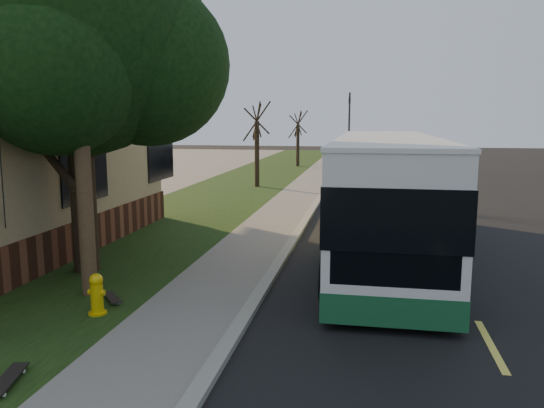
# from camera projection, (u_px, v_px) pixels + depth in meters

# --- Properties ---
(ground) EXTENTS (120.00, 120.00, 0.00)m
(ground) POSITION_uv_depth(u_px,v_px,m) (241.00, 328.00, 8.94)
(ground) COLOR black
(ground) RESTS_ON ground
(road) EXTENTS (8.00, 80.00, 0.01)m
(road) POSITION_uv_depth(u_px,v_px,m) (425.00, 223.00, 17.94)
(road) COLOR black
(road) RESTS_ON ground
(curb) EXTENTS (0.25, 80.00, 0.12)m
(curb) POSITION_uv_depth(u_px,v_px,m) (308.00, 217.00, 18.64)
(curb) COLOR gray
(curb) RESTS_ON ground
(sidewalk) EXTENTS (2.00, 80.00, 0.08)m
(sidewalk) POSITION_uv_depth(u_px,v_px,m) (280.00, 217.00, 18.82)
(sidewalk) COLOR slate
(sidewalk) RESTS_ON ground
(grass_verge) EXTENTS (5.00, 80.00, 0.07)m
(grass_verge) POSITION_uv_depth(u_px,v_px,m) (186.00, 214.00, 19.44)
(grass_verge) COLOR black
(grass_verge) RESTS_ON ground
(fire_hydrant) EXTENTS (0.32, 0.32, 0.74)m
(fire_hydrant) POSITION_uv_depth(u_px,v_px,m) (97.00, 294.00, 9.33)
(fire_hydrant) COLOR #E1B60B
(fire_hydrant) RESTS_ON grass_verge
(utility_pole) EXTENTS (2.86, 3.21, 9.07)m
(utility_pole) POSITION_uv_depth(u_px,v_px,m) (76.00, 56.00, 9.75)
(utility_pole) COLOR #473321
(utility_pole) RESTS_ON ground
(leafy_tree) EXTENTS (6.30, 6.00, 7.80)m
(leafy_tree) POSITION_uv_depth(u_px,v_px,m) (79.00, 40.00, 11.42)
(leafy_tree) COLOR black
(leafy_tree) RESTS_ON grass_verge
(bare_tree_near) EXTENTS (1.38, 1.21, 4.31)m
(bare_tree_near) POSITION_uv_depth(u_px,v_px,m) (257.00, 146.00, 26.70)
(bare_tree_near) COLOR black
(bare_tree_near) RESTS_ON grass_verge
(bare_tree_far) EXTENTS (1.38, 1.21, 4.03)m
(bare_tree_far) POSITION_uv_depth(u_px,v_px,m) (298.00, 139.00, 38.29)
(bare_tree_far) COLOR black
(bare_tree_far) RESTS_ON grass_verge
(traffic_signal) EXTENTS (0.18, 0.22, 5.50)m
(traffic_signal) POSITION_uv_depth(u_px,v_px,m) (349.00, 123.00, 41.37)
(traffic_signal) COLOR #2D2D30
(traffic_signal) RESTS_ON ground
(transit_bus) EXTENTS (2.59, 11.24, 3.04)m
(transit_bus) POSITION_uv_depth(u_px,v_px,m) (385.00, 192.00, 13.70)
(transit_bus) COLOR silver
(transit_bus) RESTS_ON ground
(skateboard_main) EXTENTS (0.44, 0.92, 0.08)m
(skateboard_main) POSITION_uv_depth(u_px,v_px,m) (8.00, 379.00, 6.90)
(skateboard_main) COLOR black
(skateboard_main) RESTS_ON grass_verge
(skateboard_spare) EXTENTS (0.65, 0.70, 0.07)m
(skateboard_spare) POSITION_uv_depth(u_px,v_px,m) (112.00, 297.00, 10.08)
(skateboard_spare) COLOR black
(skateboard_spare) RESTS_ON grass_verge
(dumpster) EXTENTS (1.81, 1.52, 1.44)m
(dumpster) POSITION_uv_depth(u_px,v_px,m) (42.00, 200.00, 18.00)
(dumpster) COLOR black
(dumpster) RESTS_ON building_lot
(distant_car) EXTENTS (2.60, 5.08, 1.66)m
(distant_car) POSITION_uv_depth(u_px,v_px,m) (371.00, 157.00, 37.08)
(distant_car) COLOR black
(distant_car) RESTS_ON ground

